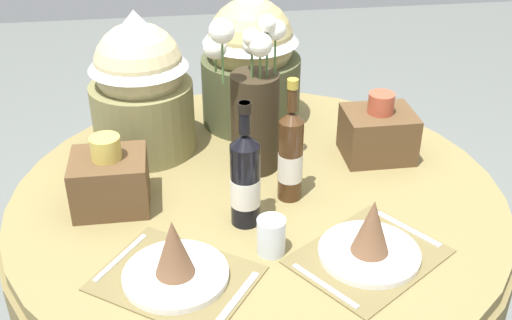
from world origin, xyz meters
TOP-DOWN VIEW (x-y plane):
  - dining_table at (0.00, 0.00)m, footprint 1.37×1.37m
  - place_setting_left at (-0.23, -0.33)m, footprint 0.43×0.41m
  - place_setting_right at (0.22, -0.32)m, footprint 0.43×0.41m
  - flower_vase at (0.01, 0.13)m, footprint 0.22×0.15m
  - wine_bottle_left at (-0.05, -0.13)m, footprint 0.08×0.08m
  - wine_bottle_centre at (0.08, -0.04)m, footprint 0.07×0.07m
  - tumbler_mid at (-0.01, -0.26)m, footprint 0.07×0.07m
  - gift_tub_back_left at (-0.30, 0.29)m, footprint 0.30×0.30m
  - gift_tub_back_centre at (0.04, 0.43)m, footprint 0.32×0.32m
  - woven_basket_side_left at (-0.39, -0.01)m, footprint 0.19×0.17m
  - woven_basket_side_right at (0.38, 0.15)m, footprint 0.20×0.17m

SIDE VIEW (x-z plane):
  - dining_table at x=0.00m, z-range 0.24..0.99m
  - tumbler_mid at x=-0.01m, z-range 0.75..0.84m
  - place_setting_left at x=-0.23m, z-range 0.72..0.88m
  - place_setting_right at x=0.22m, z-range 0.72..0.88m
  - woven_basket_side_right at x=0.38m, z-range 0.73..0.93m
  - woven_basket_side_left at x=-0.39m, z-range 0.73..0.93m
  - wine_bottle_left at x=-0.05m, z-range 0.71..1.05m
  - wine_bottle_centre at x=0.08m, z-range 0.71..1.05m
  - flower_vase at x=0.01m, z-range 0.71..1.18m
  - gift_tub_back_left at x=-0.30m, z-range 0.76..1.20m
  - gift_tub_back_centre at x=0.04m, z-range 0.76..1.21m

